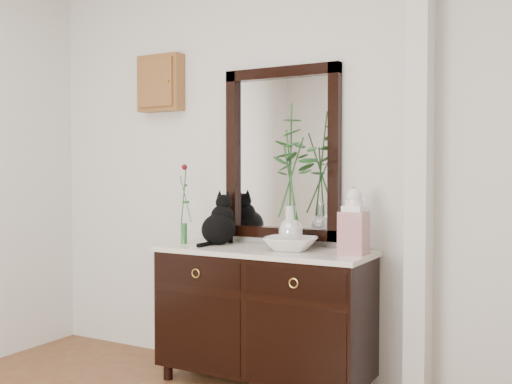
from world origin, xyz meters
The scene contains 10 objects.
wall_back centered at (0.00, 1.98, 1.35)m, with size 3.60×0.04×2.70m, color silver.
pilaster centered at (1.00, 1.90, 1.35)m, with size 0.12×0.20×2.70m, color silver.
sideboard centered at (0.10, 1.73, 0.47)m, with size 1.33×0.52×0.82m.
wall_mirror centered at (0.10, 1.97, 1.44)m, with size 0.80×0.06×1.10m.
key_cabinet centered at (-0.85, 1.94, 1.95)m, with size 0.35×0.10×0.40m, color brown.
cat centered at (-0.26, 1.78, 1.01)m, with size 0.23×0.29×0.33m, color black, non-canonical shape.
lotus_bowl centered at (0.28, 1.74, 0.89)m, with size 0.32×0.32×0.08m, color silver.
vase_branches centered at (0.28, 1.74, 1.30)m, with size 0.41×0.41×0.87m, color silver, non-canonical shape.
bud_vase_rose centered at (-0.47, 1.69, 1.11)m, with size 0.06×0.06×0.53m, color #2F6E35, non-canonical shape.
ginger_jar centered at (0.67, 1.74, 1.04)m, with size 0.14×0.14×0.39m, color silver, non-canonical shape.
Camera 1 is at (1.82, -1.48, 1.32)m, focal length 42.00 mm.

